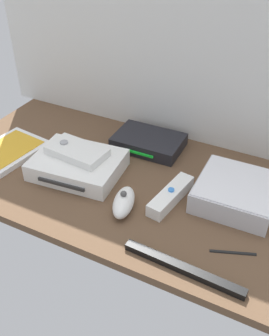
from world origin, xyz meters
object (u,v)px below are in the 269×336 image
object	(u,v)px
mini_computer	(236,192)
game_case	(8,152)
remote_nunchuk	(124,202)
sensor_bar	(183,268)
remote_classic_pad	(77,151)
stylus_pen	(233,252)
remote_wand	(171,196)
network_router	(149,142)
game_console	(78,165)

from	to	relation	value
mini_computer	game_case	distance (cm)	59.21
remote_nunchuk	sensor_bar	distance (cm)	20.43
remote_classic_pad	stylus_pen	xyz separation A→B (cm)	(42.06, -9.34, -5.06)
mini_computer	sensor_bar	size ratio (longest dim) A/B	0.72
game_case	remote_wand	distance (cm)	45.69
mini_computer	stylus_pen	distance (cm)	15.87
network_router	sensor_bar	size ratio (longest dim) A/B	0.76
game_console	remote_classic_pad	distance (cm)	3.44
game_case	stylus_pen	world-z (taller)	game_case
remote_nunchuk	stylus_pen	world-z (taller)	remote_nunchuk
network_router	stylus_pen	xyz separation A→B (cm)	(30.84, -26.40, -1.35)
mini_computer	remote_nunchuk	world-z (taller)	mini_computer
mini_computer	remote_wand	distance (cm)	14.49
mini_computer	stylus_pen	world-z (taller)	mini_computer
game_case	remote_nunchuk	size ratio (longest dim) A/B	1.90
mini_computer	network_router	bearing A→B (deg)	157.36
network_router	remote_wand	distance (cm)	22.56
game_case	game_console	bearing A→B (deg)	11.99
game_console	network_router	distance (cm)	21.01
network_router	remote_nunchuk	bearing A→B (deg)	-77.96
remote_wand	remote_classic_pad	size ratio (longest dim) A/B	1.01
game_console	sensor_bar	size ratio (longest dim) A/B	0.94
network_router	mini_computer	bearing A→B (deg)	-23.93
game_console	stylus_pen	world-z (taller)	game_console
game_case	remote_classic_pad	size ratio (longest dim) A/B	1.36
mini_computer	game_case	xyz separation A→B (cm)	(-58.52, -8.78, -1.88)
remote_nunchuk	sensor_bar	world-z (taller)	remote_nunchuk
mini_computer	sensor_bar	bearing A→B (deg)	-97.53
stylus_pen	game_console	bearing A→B (deg)	168.72
network_router	remote_classic_pad	world-z (taller)	remote_classic_pad
remote_wand	remote_classic_pad	distance (cm)	25.50
game_console	remote_nunchuk	distance (cm)	17.88
remote_nunchuk	network_router	bearing A→B (deg)	87.92
network_router	remote_classic_pad	size ratio (longest dim) A/B	1.22
remote_classic_pad	stylus_pen	distance (cm)	43.38
game_console	game_case	distance (cm)	21.19
game_console	remote_classic_pad	xyz separation A→B (cm)	(-0.63, 1.07, 3.21)
game_console	remote_nunchuk	bearing A→B (deg)	-28.26
game_case	sensor_bar	distance (cm)	57.36
sensor_bar	stylus_pen	xyz separation A→B (cm)	(7.10, 8.50, -0.35)
game_case	remote_nunchuk	world-z (taller)	remote_nunchuk
remote_nunchuk	stylus_pen	size ratio (longest dim) A/B	1.20
mini_computer	sensor_bar	xyz separation A→B (cm)	(-3.13, -23.70, -1.94)
remote_wand	sensor_bar	world-z (taller)	remote_wand
game_case	remote_nunchuk	xyz separation A→B (cm)	(37.57, -5.00, 1.28)
remote_wand	sensor_bar	bearing A→B (deg)	-52.03
remote_wand	remote_nunchuk	xyz separation A→B (cm)	(-8.05, -7.28, 0.53)
remote_classic_pad	stylus_pen	size ratio (longest dim) A/B	1.67
network_router	remote_nunchuk	xyz separation A→B (cm)	(5.92, -24.99, 0.34)
network_router	stylus_pen	distance (cm)	40.62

